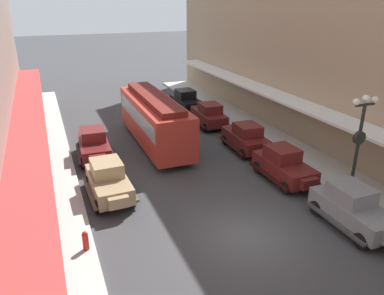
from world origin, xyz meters
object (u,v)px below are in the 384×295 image
object	(u,v)px
parked_car_6	(284,164)
pedestrian_2	(37,115)
parked_car_1	(186,100)
parked_car_4	(94,144)
fire_hydrant	(86,240)
parked_car_3	(209,114)
parked_car_2	(246,137)
parked_car_5	(108,179)
streetcar	(155,118)
lamp_post_with_clock	(358,143)
parked_car_0	(353,207)

from	to	relation	value
parked_car_6	pedestrian_2	world-z (taller)	parked_car_6
parked_car_1	parked_car_4	world-z (taller)	same
parked_car_6	fire_hydrant	size ratio (longest dim) A/B	5.20
parked_car_3	pedestrian_2	size ratio (longest dim) A/B	2.59
parked_car_2	parked_car_4	xyz separation A→B (m)	(-9.38, 2.39, 0.00)
parked_car_3	parked_car_4	world-z (taller)	same
parked_car_4	parked_car_5	distance (m)	5.28
parked_car_1	parked_car_3	xyz separation A→B (m)	(0.10, -4.67, 0.00)
streetcar	fire_hydrant	distance (m)	11.93
parked_car_1	fire_hydrant	world-z (taller)	parked_car_1
streetcar	lamp_post_with_clock	bearing A→B (deg)	-57.65
parked_car_0	parked_car_3	xyz separation A→B (m)	(-0.05, 15.01, 0.00)
parked_car_2	parked_car_5	distance (m)	9.86
parked_car_0	fire_hydrant	xyz separation A→B (m)	(-11.03, 2.43, -0.38)
pedestrian_2	fire_hydrant	bearing A→B (deg)	-85.29
parked_car_2	fire_hydrant	distance (m)	13.18
parked_car_0	parked_car_2	size ratio (longest dim) A/B	0.99
parked_car_0	lamp_post_with_clock	xyz separation A→B (m)	(1.72, 1.92, 2.04)
parked_car_0	streetcar	distance (m)	13.73
parked_car_1	parked_car_4	bearing A→B (deg)	-139.65
parked_car_6	lamp_post_with_clock	world-z (taller)	lamp_post_with_clock
parked_car_5	lamp_post_with_clock	size ratio (longest dim) A/B	0.83
parked_car_2	parked_car_4	distance (m)	9.68
parked_car_3	parked_car_6	bearing A→B (deg)	-90.54
parked_car_2	parked_car_6	distance (m)	4.59
parked_car_6	streetcar	distance (m)	9.28
parked_car_0	fire_hydrant	bearing A→B (deg)	167.58
streetcar	parked_car_3	bearing A→B (deg)	24.53
parked_car_3	fire_hydrant	xyz separation A→B (m)	(-10.98, -12.58, -0.38)
parked_car_4	fire_hydrant	world-z (taller)	parked_car_4
parked_car_5	fire_hydrant	world-z (taller)	parked_car_5
parked_car_2	streetcar	distance (m)	6.16
streetcar	parked_car_0	bearing A→B (deg)	-68.06
parked_car_4	parked_car_0	bearing A→B (deg)	-51.99
parked_car_2	fire_hydrant	size ratio (longest dim) A/B	5.26
lamp_post_with_clock	fire_hydrant	size ratio (longest dim) A/B	6.29
parked_car_0	parked_car_4	distance (m)	15.11
pedestrian_2	lamp_post_with_clock	bearing A→B (deg)	-51.27
parked_car_0	parked_car_4	xyz separation A→B (m)	(-9.30, 11.91, 0.00)
lamp_post_with_clock	parked_car_0	bearing A→B (deg)	-131.86
parked_car_4	lamp_post_with_clock	world-z (taller)	lamp_post_with_clock
streetcar	lamp_post_with_clock	world-z (taller)	lamp_post_with_clock
parked_car_2	parked_car_6	xyz separation A→B (m)	(-0.22, -4.59, 0.00)
parked_car_2	parked_car_3	distance (m)	5.50
parked_car_0	parked_car_6	distance (m)	4.92
lamp_post_with_clock	streetcar	bearing A→B (deg)	122.35
parked_car_5	pedestrian_2	world-z (taller)	parked_car_5
parked_car_5	parked_car_2	bearing A→B (deg)	17.00
parked_car_3	pedestrian_2	world-z (taller)	parked_car_3
parked_car_0	streetcar	size ratio (longest dim) A/B	0.44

